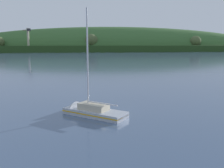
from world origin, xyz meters
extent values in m
cube|color=#27431B|center=(17.41, 231.10, 2.68)|extent=(401.57, 57.80, 5.35)
ellipsoid|color=#38602D|center=(37.70, 248.37, 0.00)|extent=(321.76, 70.29, 44.92)
sphere|color=#4C5B33|center=(13.25, 222.69, 9.32)|extent=(11.34, 11.34, 11.34)
sphere|color=#4C5B33|center=(105.87, 220.78, 8.77)|extent=(9.76, 9.76, 9.76)
cube|color=#4C4C51|center=(-37.31, 216.34, 1.00)|extent=(5.16, 5.16, 2.00)
cylinder|color=#BCB293|center=(-37.31, 216.34, 10.54)|extent=(1.71, 1.71, 17.08)
cylinder|color=#BCB293|center=(-39.61, 220.18, 17.71)|extent=(6.57, 10.08, 0.94)
cube|color=#333338|center=(-36.27, 214.61, 17.71)|extent=(2.97, 2.77, 2.05)
cube|color=#ADB2BC|center=(2.06, 30.59, 0.06)|extent=(7.14, 6.51, 1.19)
cone|color=#ADB2BC|center=(-0.71, 32.88, 0.06)|extent=(2.91, 3.00, 2.40)
cube|color=gold|center=(2.06, 30.59, 0.36)|extent=(7.15, 6.53, 0.13)
cube|color=#BCB299|center=(1.92, 30.71, 1.00)|extent=(3.58, 3.37, 0.69)
cylinder|color=silver|center=(1.37, 31.17, 6.11)|extent=(0.18, 0.18, 10.92)
cylinder|color=silver|center=(2.82, 29.97, 1.49)|extent=(3.00, 2.51, 0.14)
camera|label=1|loc=(0.14, 3.46, 7.99)|focal=40.86mm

